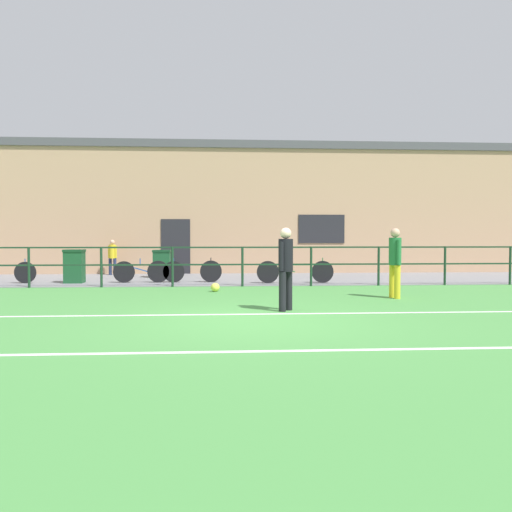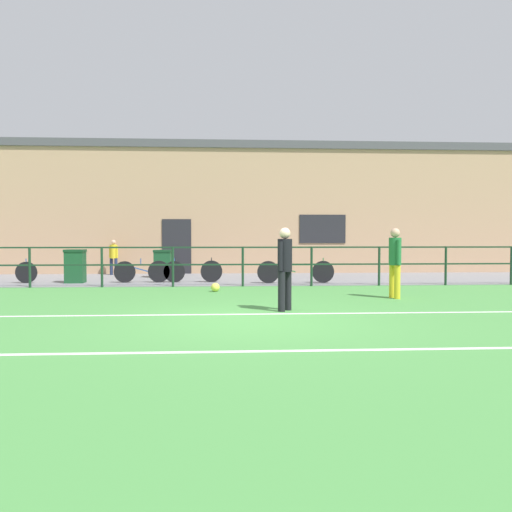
{
  "view_description": "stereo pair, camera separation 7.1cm",
  "coord_description": "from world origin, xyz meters",
  "px_view_note": "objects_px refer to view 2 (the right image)",
  "views": [
    {
      "loc": [
        -0.58,
        -8.84,
        1.44
      ],
      "look_at": [
        0.27,
        4.12,
        0.95
      ],
      "focal_mm": 36.23,
      "sensor_mm": 36.0,
      "label": 1
    },
    {
      "loc": [
        -0.51,
        -8.84,
        1.44
      ],
      "look_at": [
        0.27,
        4.12,
        0.95
      ],
      "focal_mm": 36.23,
      "sensor_mm": 36.0,
      "label": 2
    }
  ],
  "objects_px": {
    "player_goalkeeper": "(285,264)",
    "spectator_child": "(114,255)",
    "bicycle_parked_4": "(185,271)",
    "trash_bin_0": "(163,264)",
    "bicycle_parked_1": "(296,271)",
    "bicycle_parked_3": "(149,271)",
    "player_striker": "(395,258)",
    "trash_bin_1": "(75,266)",
    "soccer_ball_match": "(215,287)"
  },
  "relations": [
    {
      "from": "player_goalkeeper",
      "to": "spectator_child",
      "type": "distance_m",
      "value": 10.76
    },
    {
      "from": "bicycle_parked_4",
      "to": "trash_bin_0",
      "type": "relative_size",
      "value": 2.39
    },
    {
      "from": "bicycle_parked_1",
      "to": "trash_bin_0",
      "type": "relative_size",
      "value": 2.47
    },
    {
      "from": "bicycle_parked_3",
      "to": "bicycle_parked_1",
      "type": "bearing_deg",
      "value": -5.67
    },
    {
      "from": "player_goalkeeper",
      "to": "player_striker",
      "type": "distance_m",
      "value": 3.37
    },
    {
      "from": "spectator_child",
      "to": "trash_bin_1",
      "type": "xyz_separation_m",
      "value": [
        -0.48,
        -3.22,
        -0.22
      ]
    },
    {
      "from": "bicycle_parked_1",
      "to": "trash_bin_0",
      "type": "height_order",
      "value": "trash_bin_0"
    },
    {
      "from": "spectator_child",
      "to": "soccer_ball_match",
      "type": "bearing_deg",
      "value": 142.89
    },
    {
      "from": "spectator_child",
      "to": "bicycle_parked_4",
      "type": "height_order",
      "value": "spectator_child"
    },
    {
      "from": "player_striker",
      "to": "bicycle_parked_3",
      "type": "relative_size",
      "value": 0.75
    },
    {
      "from": "player_goalkeeper",
      "to": "bicycle_parked_3",
      "type": "relative_size",
      "value": 0.74
    },
    {
      "from": "bicycle_parked_4",
      "to": "trash_bin_1",
      "type": "relative_size",
      "value": 2.24
    },
    {
      "from": "player_goalkeeper",
      "to": "soccer_ball_match",
      "type": "distance_m",
      "value": 3.91
    },
    {
      "from": "soccer_ball_match",
      "to": "bicycle_parked_3",
      "type": "distance_m",
      "value": 3.32
    },
    {
      "from": "trash_bin_0",
      "to": "trash_bin_1",
      "type": "bearing_deg",
      "value": -142.48
    },
    {
      "from": "bicycle_parked_1",
      "to": "bicycle_parked_4",
      "type": "bearing_deg",
      "value": 172.52
    },
    {
      "from": "player_striker",
      "to": "bicycle_parked_3",
      "type": "bearing_deg",
      "value": -133.73
    },
    {
      "from": "spectator_child",
      "to": "bicycle_parked_3",
      "type": "distance_m",
      "value": 3.72
    },
    {
      "from": "bicycle_parked_3",
      "to": "player_goalkeeper",
      "type": "bearing_deg",
      "value": -60.44
    },
    {
      "from": "bicycle_parked_4",
      "to": "bicycle_parked_1",
      "type": "bearing_deg",
      "value": -7.48
    },
    {
      "from": "player_goalkeeper",
      "to": "bicycle_parked_4",
      "type": "relative_size",
      "value": 0.7
    },
    {
      "from": "bicycle_parked_3",
      "to": "trash_bin_0",
      "type": "height_order",
      "value": "trash_bin_0"
    },
    {
      "from": "soccer_ball_match",
      "to": "trash_bin_1",
      "type": "bearing_deg",
      "value": 148.89
    },
    {
      "from": "player_striker",
      "to": "soccer_ball_match",
      "type": "xyz_separation_m",
      "value": [
        -4.21,
        1.68,
        -0.81
      ]
    },
    {
      "from": "player_striker",
      "to": "trash_bin_1",
      "type": "relative_size",
      "value": 1.6
    },
    {
      "from": "spectator_child",
      "to": "bicycle_parked_1",
      "type": "distance_m",
      "value": 7.27
    },
    {
      "from": "player_goalkeeper",
      "to": "bicycle_parked_4",
      "type": "height_order",
      "value": "player_goalkeeper"
    },
    {
      "from": "player_goalkeeper",
      "to": "bicycle_parked_3",
      "type": "distance_m",
      "value": 7.08
    },
    {
      "from": "bicycle_parked_1",
      "to": "bicycle_parked_3",
      "type": "xyz_separation_m",
      "value": [
        -4.48,
        0.44,
        -0.01
      ]
    },
    {
      "from": "trash_bin_0",
      "to": "trash_bin_1",
      "type": "distance_m",
      "value": 3.07
    },
    {
      "from": "player_striker",
      "to": "bicycle_parked_4",
      "type": "bearing_deg",
      "value": -138.99
    },
    {
      "from": "spectator_child",
      "to": "bicycle_parked_1",
      "type": "xyz_separation_m",
      "value": [
        6.26,
        -3.69,
        -0.38
      ]
    },
    {
      "from": "player_goalkeeper",
      "to": "bicycle_parked_4",
      "type": "xyz_separation_m",
      "value": [
        -2.39,
        6.14,
        -0.54
      ]
    },
    {
      "from": "player_goalkeeper",
      "to": "trash_bin_0",
      "type": "bearing_deg",
      "value": -120.0
    },
    {
      "from": "player_goalkeeper",
      "to": "trash_bin_1",
      "type": "xyz_separation_m",
      "value": [
        -5.73,
        6.17,
        -0.38
      ]
    },
    {
      "from": "bicycle_parked_4",
      "to": "player_striker",
      "type": "bearing_deg",
      "value": -39.42
    },
    {
      "from": "soccer_ball_match",
      "to": "trash_bin_0",
      "type": "height_order",
      "value": "trash_bin_0"
    },
    {
      "from": "player_goalkeeper",
      "to": "spectator_child",
      "type": "relative_size",
      "value": 1.24
    },
    {
      "from": "soccer_ball_match",
      "to": "bicycle_parked_3",
      "type": "xyz_separation_m",
      "value": [
        -2.08,
        2.58,
        0.25
      ]
    },
    {
      "from": "player_striker",
      "to": "trash_bin_0",
      "type": "bearing_deg",
      "value": -144.86
    },
    {
      "from": "bicycle_parked_1",
      "to": "trash_bin_0",
      "type": "xyz_separation_m",
      "value": [
        -4.3,
        2.34,
        0.13
      ]
    },
    {
      "from": "bicycle_parked_1",
      "to": "trash_bin_1",
      "type": "bearing_deg",
      "value": 175.98
    },
    {
      "from": "bicycle_parked_3",
      "to": "bicycle_parked_4",
      "type": "xyz_separation_m",
      "value": [
        1.1,
        -0.0,
        0.01
      ]
    },
    {
      "from": "soccer_ball_match",
      "to": "spectator_child",
      "type": "distance_m",
      "value": 7.01
    },
    {
      "from": "player_striker",
      "to": "trash_bin_1",
      "type": "bearing_deg",
      "value": -126.27
    },
    {
      "from": "player_goalkeeper",
      "to": "bicycle_parked_1",
      "type": "distance_m",
      "value": 5.81
    },
    {
      "from": "trash_bin_0",
      "to": "bicycle_parked_3",
      "type": "bearing_deg",
      "value": -95.51
    },
    {
      "from": "spectator_child",
      "to": "trash_bin_1",
      "type": "height_order",
      "value": "spectator_child"
    },
    {
      "from": "player_striker",
      "to": "bicycle_parked_1",
      "type": "distance_m",
      "value": 4.26
    },
    {
      "from": "bicycle_parked_4",
      "to": "soccer_ball_match",
      "type": "bearing_deg",
      "value": -69.21
    }
  ]
}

